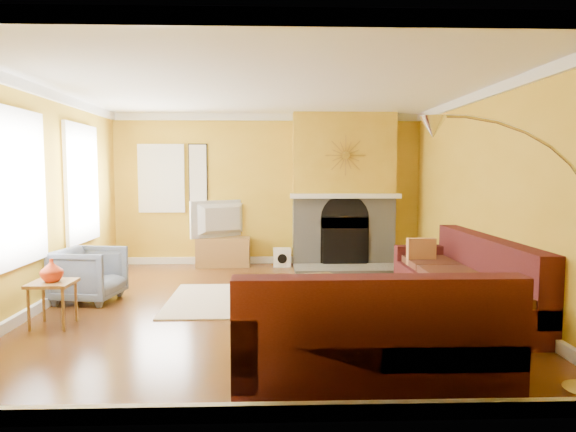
{
  "coord_description": "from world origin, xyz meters",
  "views": [
    {
      "loc": [
        0.05,
        -6.3,
        1.68
      ],
      "look_at": [
        0.28,
        0.4,
        1.09
      ],
      "focal_mm": 32.0,
      "sensor_mm": 36.0,
      "label": 1
    }
  ],
  "objects_px": {
    "side_table": "(53,304)",
    "arc_lamp": "(519,261)",
    "armchair": "(89,275)",
    "sectional_sofa": "(381,284)",
    "coffee_table": "(310,294)",
    "media_console": "(223,252)"
  },
  "relations": [
    {
      "from": "side_table",
      "to": "arc_lamp",
      "type": "height_order",
      "value": "arc_lamp"
    },
    {
      "from": "armchair",
      "to": "side_table",
      "type": "bearing_deg",
      "value": -172.17
    },
    {
      "from": "sectional_sofa",
      "to": "arc_lamp",
      "type": "relative_size",
      "value": 1.82
    },
    {
      "from": "coffee_table",
      "to": "media_console",
      "type": "xyz_separation_m",
      "value": [
        -1.32,
        2.85,
        0.08
      ]
    },
    {
      "from": "side_table",
      "to": "sectional_sofa",
      "type": "bearing_deg",
      "value": -0.89
    },
    {
      "from": "sectional_sofa",
      "to": "arc_lamp",
      "type": "bearing_deg",
      "value": -71.99
    },
    {
      "from": "armchair",
      "to": "arc_lamp",
      "type": "height_order",
      "value": "arc_lamp"
    },
    {
      "from": "sectional_sofa",
      "to": "media_console",
      "type": "bearing_deg",
      "value": 120.06
    },
    {
      "from": "armchair",
      "to": "side_table",
      "type": "distance_m",
      "value": 1.08
    },
    {
      "from": "media_console",
      "to": "armchair",
      "type": "bearing_deg",
      "value": -122.05
    },
    {
      "from": "sectional_sofa",
      "to": "armchair",
      "type": "bearing_deg",
      "value": 162.32
    },
    {
      "from": "arc_lamp",
      "to": "sectional_sofa",
      "type": "bearing_deg",
      "value": 108.01
    },
    {
      "from": "media_console",
      "to": "sectional_sofa",
      "type": "bearing_deg",
      "value": -59.94
    },
    {
      "from": "coffee_table",
      "to": "side_table",
      "type": "distance_m",
      "value": 2.91
    },
    {
      "from": "sectional_sofa",
      "to": "coffee_table",
      "type": "bearing_deg",
      "value": 136.47
    },
    {
      "from": "arc_lamp",
      "to": "side_table",
      "type": "bearing_deg",
      "value": 155.4
    },
    {
      "from": "sectional_sofa",
      "to": "coffee_table",
      "type": "xyz_separation_m",
      "value": [
        -0.72,
        0.69,
        -0.28
      ]
    },
    {
      "from": "side_table",
      "to": "media_console",
      "type": "bearing_deg",
      "value": 66.39
    },
    {
      "from": "sectional_sofa",
      "to": "armchair",
      "type": "xyz_separation_m",
      "value": [
        -3.55,
        1.13,
        -0.1
      ]
    },
    {
      "from": "arc_lamp",
      "to": "coffee_table",
      "type": "bearing_deg",
      "value": 117.55
    },
    {
      "from": "side_table",
      "to": "arc_lamp",
      "type": "bearing_deg",
      "value": -24.6
    },
    {
      "from": "coffee_table",
      "to": "side_table",
      "type": "bearing_deg",
      "value": -167.49
    }
  ]
}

